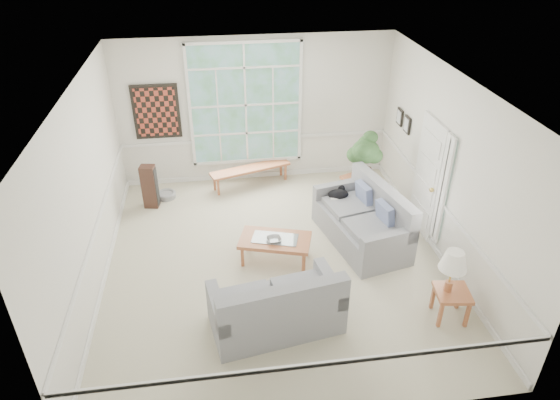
# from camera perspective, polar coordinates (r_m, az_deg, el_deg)

# --- Properties ---
(floor) EXTENTS (5.50, 6.00, 0.01)m
(floor) POSITION_cam_1_polar(r_m,az_deg,el_deg) (8.35, -0.49, -6.98)
(floor) COLOR #BCB59B
(floor) RESTS_ON ground
(ceiling) EXTENTS (5.50, 6.00, 0.02)m
(ceiling) POSITION_cam_1_polar(r_m,az_deg,el_deg) (6.92, -0.60, 13.07)
(ceiling) COLOR white
(ceiling) RESTS_ON ground
(wall_back) EXTENTS (5.50, 0.02, 3.00)m
(wall_back) POSITION_cam_1_polar(r_m,az_deg,el_deg) (10.23, -2.81, 10.15)
(wall_back) COLOR silver
(wall_back) RESTS_ON ground
(wall_front) EXTENTS (5.50, 0.02, 3.00)m
(wall_front) POSITION_cam_1_polar(r_m,az_deg,el_deg) (5.13, 4.05, -14.09)
(wall_front) COLOR silver
(wall_front) RESTS_ON ground
(wall_left) EXTENTS (0.02, 6.00, 3.00)m
(wall_left) POSITION_cam_1_polar(r_m,az_deg,el_deg) (7.70, -21.26, 0.58)
(wall_left) COLOR silver
(wall_left) RESTS_ON ground
(wall_right) EXTENTS (0.02, 6.00, 3.00)m
(wall_right) POSITION_cam_1_polar(r_m,az_deg,el_deg) (8.29, 18.68, 3.29)
(wall_right) COLOR silver
(wall_right) RESTS_ON ground
(window_back) EXTENTS (2.30, 0.08, 2.40)m
(window_back) POSITION_cam_1_polar(r_m,az_deg,el_deg) (10.13, -3.95, 10.80)
(window_back) COLOR white
(window_back) RESTS_ON wall_back
(entry_door) EXTENTS (0.08, 0.90, 2.10)m
(entry_door) POSITION_cam_1_polar(r_m,az_deg,el_deg) (8.95, 16.42, 2.51)
(entry_door) COLOR white
(entry_door) RESTS_ON floor
(door_sidelight) EXTENTS (0.08, 0.26, 1.90)m
(door_sidelight) POSITION_cam_1_polar(r_m,az_deg,el_deg) (8.41, 18.13, 1.07)
(door_sidelight) COLOR white
(door_sidelight) RESTS_ON wall_right
(wall_art) EXTENTS (0.90, 0.06, 1.10)m
(wall_art) POSITION_cam_1_polar(r_m,az_deg,el_deg) (10.17, -13.95, 9.75)
(wall_art) COLOR #5C261B
(wall_art) RESTS_ON wall_back
(wall_frame_near) EXTENTS (0.04, 0.26, 0.32)m
(wall_frame_near) POSITION_cam_1_polar(r_m,az_deg,el_deg) (9.70, 14.28, 8.34)
(wall_frame_near) COLOR black
(wall_frame_near) RESTS_ON wall_right
(wall_frame_far) EXTENTS (0.04, 0.26, 0.32)m
(wall_frame_far) POSITION_cam_1_polar(r_m,az_deg,el_deg) (10.04, 13.48, 9.22)
(wall_frame_far) COLOR black
(wall_frame_far) RESTS_ON wall_right
(loveseat_right) EXTENTS (1.39, 2.07, 1.03)m
(loveseat_right) POSITION_cam_1_polar(r_m,az_deg,el_deg) (8.63, 9.32, -1.82)
(loveseat_right) COLOR gray
(loveseat_right) RESTS_ON floor
(loveseat_front) EXTENTS (1.89, 1.20, 0.95)m
(loveseat_front) POSITION_cam_1_polar(r_m,az_deg,el_deg) (6.92, -0.49, -11.26)
(loveseat_front) COLOR gray
(loveseat_front) RESTS_ON floor
(coffee_table) EXTENTS (1.28, 0.93, 0.43)m
(coffee_table) POSITION_cam_1_polar(r_m,az_deg,el_deg) (8.24, -0.56, -5.65)
(coffee_table) COLOR #AE603A
(coffee_table) RESTS_ON floor
(pewter_bowl) EXTENTS (0.32, 0.32, 0.07)m
(pewter_bowl) POSITION_cam_1_polar(r_m,az_deg,el_deg) (8.04, -0.69, -4.51)
(pewter_bowl) COLOR gray
(pewter_bowl) RESTS_ON coffee_table
(window_bench) EXTENTS (1.72, 0.83, 0.40)m
(window_bench) POSITION_cam_1_polar(r_m,az_deg,el_deg) (10.44, -3.38, 2.72)
(window_bench) COLOR #AE603A
(window_bench) RESTS_ON floor
(end_table) EXTENTS (0.71, 0.71, 0.54)m
(end_table) POSITION_cam_1_polar(r_m,az_deg,el_deg) (9.88, 8.90, 1.10)
(end_table) COLOR #AE603A
(end_table) RESTS_ON floor
(houseplant) EXTENTS (0.67, 0.67, 0.97)m
(houseplant) POSITION_cam_1_polar(r_m,az_deg,el_deg) (9.50, 9.71, 4.91)
(houseplant) COLOR #31572C
(houseplant) RESTS_ON end_table
(side_table) EXTENTS (0.53, 0.53, 0.48)m
(side_table) POSITION_cam_1_polar(r_m,az_deg,el_deg) (7.59, 18.86, -11.20)
(side_table) COLOR #AE603A
(side_table) RESTS_ON floor
(table_lamp) EXTENTS (0.46, 0.46, 0.66)m
(table_lamp) POSITION_cam_1_polar(r_m,az_deg,el_deg) (7.23, 19.01, -7.73)
(table_lamp) COLOR white
(table_lamp) RESTS_ON side_table
(pet_bed) EXTENTS (0.52, 0.52, 0.12)m
(pet_bed) POSITION_cam_1_polar(r_m,az_deg,el_deg) (10.29, -12.87, 0.58)
(pet_bed) COLOR gray
(pet_bed) RESTS_ON floor
(floor_speaker) EXTENTS (0.31, 0.26, 0.87)m
(floor_speaker) POSITION_cam_1_polar(r_m,az_deg,el_deg) (9.88, -14.67, 1.50)
(floor_speaker) COLOR #3E251D
(floor_speaker) RESTS_ON floor
(cat) EXTENTS (0.43, 0.35, 0.18)m
(cat) POSITION_cam_1_polar(r_m,az_deg,el_deg) (9.02, 6.68, 0.71)
(cat) COLOR black
(cat) RESTS_ON loveseat_right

